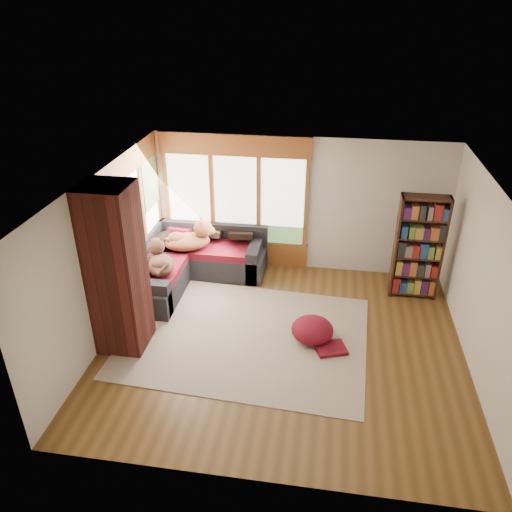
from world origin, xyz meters
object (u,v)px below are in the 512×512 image
(sectional_sofa, at_px, (189,265))
(dog_tan, at_px, (191,239))
(area_rug, at_px, (246,336))
(dog_brindle, at_px, (159,260))
(bookshelf, at_px, (418,248))
(pouf, at_px, (312,329))
(brick_chimney, at_px, (116,270))

(sectional_sofa, xyz_separation_m, dog_tan, (0.03, 0.13, 0.48))
(area_rug, relative_size, dog_brindle, 4.26)
(dog_tan, bearing_deg, area_rug, -71.17)
(bookshelf, distance_m, dog_brindle, 4.48)
(bookshelf, xyz_separation_m, dog_tan, (-4.07, 0.07, -0.16))
(bookshelf, relative_size, pouf, 2.88)
(sectional_sofa, xyz_separation_m, pouf, (2.40, -1.52, -0.11))
(bookshelf, bearing_deg, sectional_sofa, -179.14)
(area_rug, height_order, pouf, pouf)
(bookshelf, xyz_separation_m, dog_brindle, (-4.41, -0.78, -0.20))
(sectional_sofa, relative_size, bookshelf, 1.16)
(area_rug, height_order, dog_brindle, dog_brindle)
(area_rug, bearing_deg, dog_tan, 127.44)
(bookshelf, bearing_deg, dog_brindle, -170.01)
(brick_chimney, xyz_separation_m, pouf, (2.85, 0.53, -1.11))
(dog_tan, bearing_deg, brick_chimney, -120.89)
(sectional_sofa, distance_m, area_rug, 2.13)
(area_rug, xyz_separation_m, dog_tan, (-1.33, 1.74, 0.78))
(bookshelf, bearing_deg, dog_tan, 179.06)
(sectional_sofa, height_order, bookshelf, bookshelf)
(dog_brindle, bearing_deg, dog_tan, -48.55)
(area_rug, bearing_deg, bookshelf, 31.42)
(brick_chimney, height_order, bookshelf, brick_chimney)
(bookshelf, height_order, dog_brindle, bookshelf)
(pouf, relative_size, dog_brindle, 0.75)
(sectional_sofa, bearing_deg, area_rug, -48.28)
(dog_brindle, bearing_deg, pouf, -133.13)
(sectional_sofa, bearing_deg, pouf, -30.72)
(area_rug, xyz_separation_m, bookshelf, (2.74, 1.67, 0.94))
(bookshelf, bearing_deg, area_rug, -148.58)
(bookshelf, height_order, pouf, bookshelf)
(sectional_sofa, relative_size, area_rug, 0.58)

